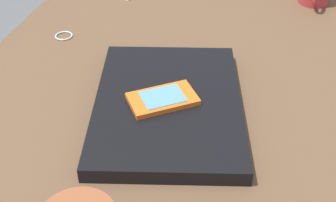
% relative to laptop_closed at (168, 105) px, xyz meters
% --- Properties ---
extents(desk_surface, '(1.20, 0.80, 0.03)m').
position_rel_laptop_closed_xyz_m(desk_surface, '(-0.01, 0.01, -0.03)').
color(desk_surface, brown).
rests_on(desk_surface, ground).
extents(laptop_closed, '(0.36, 0.30, 0.02)m').
position_rel_laptop_closed_xyz_m(laptop_closed, '(0.00, 0.00, 0.00)').
color(laptop_closed, black).
rests_on(laptop_closed, desk_surface).
extents(cell_phone_on_laptop, '(0.11, 0.12, 0.01)m').
position_rel_laptop_closed_xyz_m(cell_phone_on_laptop, '(0.01, -0.01, 0.02)').
color(cell_phone_on_laptop, orange).
rests_on(cell_phone_on_laptop, laptop_closed).
extents(key_ring, '(0.04, 0.04, 0.00)m').
position_rel_laptop_closed_xyz_m(key_ring, '(-0.19, -0.27, -0.01)').
color(key_ring, silver).
rests_on(key_ring, desk_surface).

